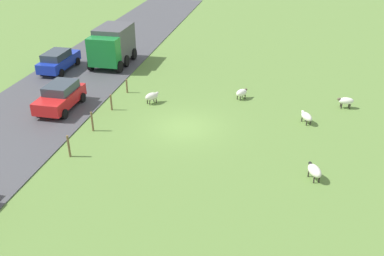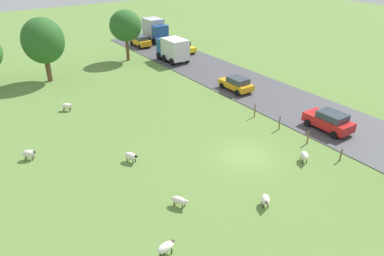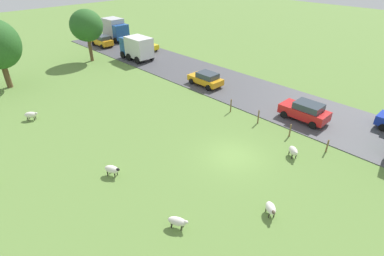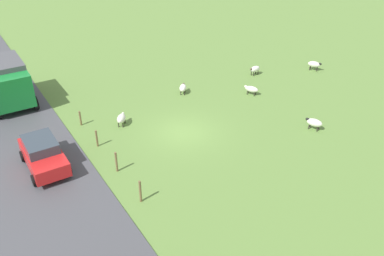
# 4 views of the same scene
# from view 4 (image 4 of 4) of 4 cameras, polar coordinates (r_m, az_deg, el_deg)

# --- Properties ---
(ground_plane) EXTENTS (160.00, 160.00, 0.00)m
(ground_plane) POSITION_cam_4_polar(r_m,az_deg,el_deg) (26.92, -1.12, -0.60)
(ground_plane) COLOR olive
(road_strip) EXTENTS (8.00, 80.00, 0.06)m
(road_strip) POSITION_cam_4_polar(r_m,az_deg,el_deg) (24.24, -22.77, -7.23)
(road_strip) COLOR #47474C
(road_strip) RESTS_ON ground_plane
(sheep_0) EXTENTS (0.96, 1.02, 0.73)m
(sheep_0) POSITION_cam_4_polar(r_m,az_deg,el_deg) (31.82, -1.26, 5.56)
(sheep_0) COLOR white
(sheep_0) RESTS_ON ground_plane
(sheep_1) EXTENTS (0.97, 1.16, 0.81)m
(sheep_1) POSITION_cam_4_polar(r_m,az_deg,el_deg) (37.52, 16.51, 8.41)
(sheep_1) COLOR silver
(sheep_1) RESTS_ON ground_plane
(sheep_2) EXTENTS (0.89, 1.17, 0.76)m
(sheep_2) POSITION_cam_4_polar(r_m,az_deg,el_deg) (28.16, 16.51, 0.71)
(sheep_2) COLOR silver
(sheep_2) RESTS_ON ground_plane
(sheep_3) EXTENTS (0.90, 1.16, 0.69)m
(sheep_3) POSITION_cam_4_polar(r_m,az_deg,el_deg) (31.98, 8.20, 5.32)
(sheep_3) COLOR silver
(sheep_3) RESTS_ON ground_plane
(sheep_4) EXTENTS (1.13, 0.59, 0.77)m
(sheep_4) POSITION_cam_4_polar(r_m,az_deg,el_deg) (35.49, 8.66, 8.04)
(sheep_4) COLOR white
(sheep_4) RESTS_ON ground_plane
(sheep_5) EXTENTS (1.03, 1.10, 0.77)m
(sheep_5) POSITION_cam_4_polar(r_m,az_deg,el_deg) (27.88, -9.71, 1.31)
(sheep_5) COLOR silver
(sheep_5) RESTS_ON ground_plane
(fence_post_0) EXTENTS (0.12, 0.12, 1.04)m
(fence_post_0) POSITION_cam_4_polar(r_m,az_deg,el_deg) (28.46, -15.14, 1.30)
(fence_post_0) COLOR brown
(fence_post_0) RESTS_ON ground_plane
(fence_post_1) EXTENTS (0.12, 0.12, 1.10)m
(fence_post_1) POSITION_cam_4_polar(r_m,az_deg,el_deg) (25.90, -12.99, -1.42)
(fence_post_1) COLOR brown
(fence_post_1) RESTS_ON ground_plane
(fence_post_2) EXTENTS (0.12, 0.12, 1.25)m
(fence_post_2) POSITION_cam_4_polar(r_m,az_deg,el_deg) (23.43, -10.38, -4.62)
(fence_post_2) COLOR brown
(fence_post_2) RESTS_ON ground_plane
(fence_post_3) EXTENTS (0.12, 0.12, 1.29)m
(fence_post_3) POSITION_cam_4_polar(r_m,az_deg,el_deg) (21.14, -7.14, -8.67)
(fence_post_3) COLOR brown
(fence_post_3) RESTS_ON ground_plane
(truck_1) EXTENTS (2.79, 4.85, 3.14)m
(truck_1) POSITION_cam_4_polar(r_m,az_deg,el_deg) (32.49, -24.08, 5.84)
(truck_1) COLOR #197F33
(truck_1) RESTS_ON road_strip
(car_3) EXTENTS (2.08, 4.10, 1.67)m
(car_3) POSITION_cam_4_polar(r_m,az_deg,el_deg) (24.63, -19.87, -3.38)
(car_3) COLOR red
(car_3) RESTS_ON road_strip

